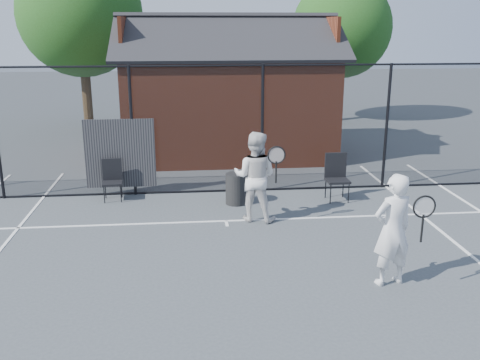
{
  "coord_description": "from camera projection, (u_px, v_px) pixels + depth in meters",
  "views": [
    {
      "loc": [
        -0.71,
        -7.2,
        3.87
      ],
      "look_at": [
        0.21,
        2.21,
        1.1
      ],
      "focal_mm": 40.0,
      "sensor_mm": 36.0,
      "label": 1
    }
  ],
  "objects": [
    {
      "name": "ground",
      "position": [
        241.0,
        292.0,
        8.03
      ],
      "size": [
        80.0,
        80.0,
        0.0
      ],
      "primitive_type": "plane",
      "color": "#41474A",
      "rests_on": "ground"
    },
    {
      "name": "court_lines",
      "position": [
        251.0,
        341.0,
        6.76
      ],
      "size": [
        11.02,
        18.0,
        0.01
      ],
      "color": "white",
      "rests_on": "ground"
    },
    {
      "name": "fence",
      "position": [
        206.0,
        133.0,
        12.37
      ],
      "size": [
        22.04,
        3.0,
        3.0
      ],
      "color": "black",
      "rests_on": "ground"
    },
    {
      "name": "clubhouse",
      "position": [
        228.0,
        101.0,
        16.22
      ],
      "size": [
        6.5,
        4.36,
        4.19
      ],
      "color": "maroon",
      "rests_on": "ground"
    },
    {
      "name": "tree_left",
      "position": [
        81.0,
        15.0,
        19.33
      ],
      "size": [
        4.48,
        4.48,
        6.44
      ],
      "color": "#332514",
      "rests_on": "ground"
    },
    {
      "name": "tree_right",
      "position": [
        342.0,
        28.0,
        21.35
      ],
      "size": [
        3.97,
        3.97,
        5.7
      ],
      "color": "#332514",
      "rests_on": "ground"
    },
    {
      "name": "player_front",
      "position": [
        393.0,
        230.0,
        8.04
      ],
      "size": [
        0.83,
        0.65,
        1.77
      ],
      "color": "white",
      "rests_on": "ground"
    },
    {
      "name": "player_back",
      "position": [
        255.0,
        177.0,
        10.74
      ],
      "size": [
        1.09,
        0.96,
        1.83
      ],
      "color": "silver",
      "rests_on": "ground"
    },
    {
      "name": "chair_left",
      "position": [
        112.0,
        181.0,
        12.07
      ],
      "size": [
        0.47,
        0.49,
        0.91
      ],
      "primitive_type": "cube",
      "rotation": [
        0.0,
        0.0,
        0.07
      ],
      "color": "black",
      "rests_on": "ground"
    },
    {
      "name": "chair_right",
      "position": [
        338.0,
        178.0,
        12.04
      ],
      "size": [
        0.51,
        0.53,
        1.04
      ],
      "primitive_type": "cube",
      "rotation": [
        0.0,
        0.0,
        0.02
      ],
      "color": "black",
      "rests_on": "ground"
    },
    {
      "name": "waste_bin",
      "position": [
        236.0,
        189.0,
        11.88
      ],
      "size": [
        0.51,
        0.51,
        0.69
      ],
      "primitive_type": "cylinder",
      "rotation": [
        0.0,
        0.0,
        0.09
      ],
      "color": "black",
      "rests_on": "ground"
    }
  ]
}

